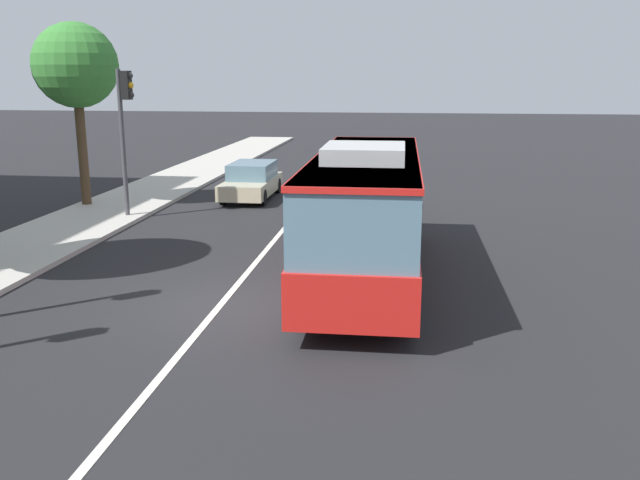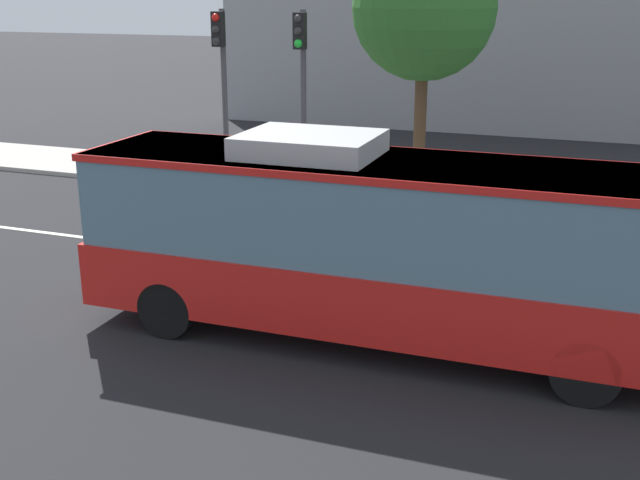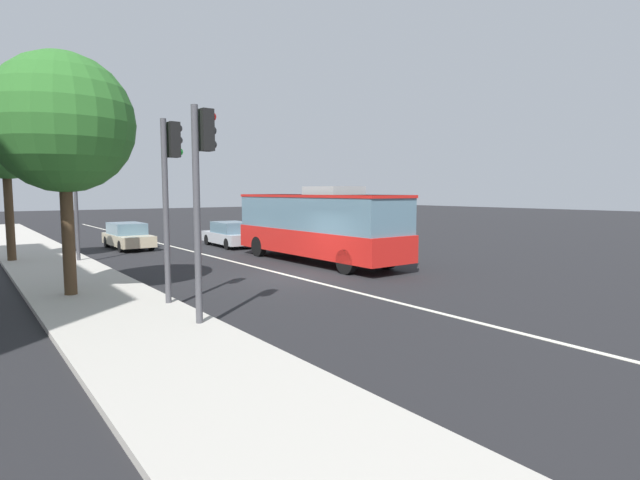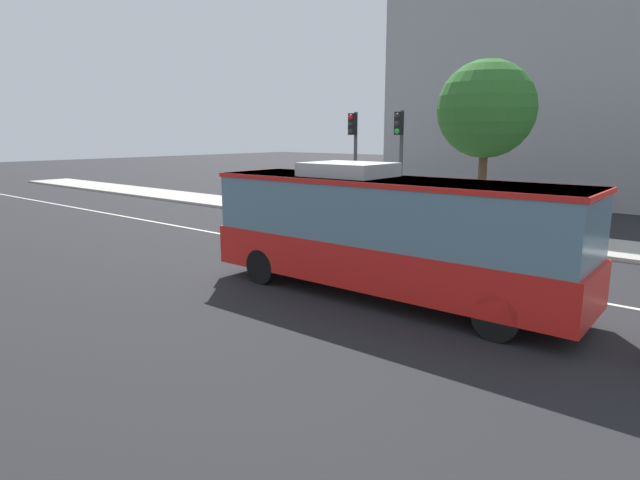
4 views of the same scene
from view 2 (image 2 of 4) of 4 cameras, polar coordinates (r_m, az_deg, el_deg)
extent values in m
plane|color=black|center=(16.99, -1.23, -1.86)|extent=(160.00, 160.00, 0.00)
cube|color=#B2ADA3|center=(23.33, 5.13, 3.68)|extent=(80.00, 3.47, 0.14)
cube|color=silver|center=(16.99, -1.23, -1.84)|extent=(76.00, 0.16, 0.01)
cube|color=red|center=(13.16, 4.20, -3.32)|extent=(10.03, 2.61, 1.10)
cube|color=slate|center=(12.74, 4.34, 2.31)|extent=(9.83, 2.53, 1.58)
cube|color=red|center=(12.57, 4.41, 5.51)|extent=(9.93, 2.58, 0.12)
cube|color=#B2B2B2|center=(12.89, -0.74, 6.95)|extent=(2.22, 1.82, 0.36)
cylinder|color=black|center=(13.94, 19.06, -5.15)|extent=(1.00, 0.31, 1.00)
cylinder|color=black|center=(11.93, 18.74, -9.06)|extent=(1.00, 0.31, 1.00)
cylinder|color=black|center=(15.46, -6.91, -2.04)|extent=(1.00, 0.31, 1.00)
cylinder|color=black|center=(13.66, -11.05, -4.94)|extent=(1.00, 0.31, 1.00)
cylinder|color=#47474C|center=(23.41, -6.92, 9.98)|extent=(0.16, 0.16, 5.20)
cube|color=black|center=(22.97, -7.41, 14.95)|extent=(0.34, 0.30, 0.96)
sphere|color=red|center=(22.83, -7.60, 15.73)|extent=(0.22, 0.22, 0.22)
sphere|color=#2D2D2D|center=(22.84, -7.57, 14.93)|extent=(0.22, 0.22, 0.22)
sphere|color=#2D2D2D|center=(22.85, -7.53, 14.13)|extent=(0.22, 0.22, 0.22)
cylinder|color=#47474C|center=(22.22, -1.20, 9.69)|extent=(0.16, 0.16, 5.20)
cube|color=black|center=(21.76, -1.47, 14.95)|extent=(0.34, 0.30, 0.96)
sphere|color=#2D2D2D|center=(21.61, -1.61, 15.78)|extent=(0.22, 0.22, 0.22)
sphere|color=#2D2D2D|center=(21.62, -1.60, 14.93)|extent=(0.22, 0.22, 0.22)
sphere|color=#1ED838|center=(21.64, -1.60, 14.08)|extent=(0.22, 0.22, 0.22)
cylinder|color=#4C3823|center=(23.34, 7.26, 8.09)|extent=(0.36, 0.36, 3.71)
sphere|color=#2D6B28|center=(23.03, 7.59, 16.41)|extent=(4.07, 4.07, 4.07)
camera|label=1|loc=(22.58, -41.92, 11.54)|focal=38.00mm
camera|label=3|loc=(33.19, -20.54, 12.34)|focal=27.71mm
camera|label=4|loc=(4.05, 95.74, -24.24)|focal=29.53mm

